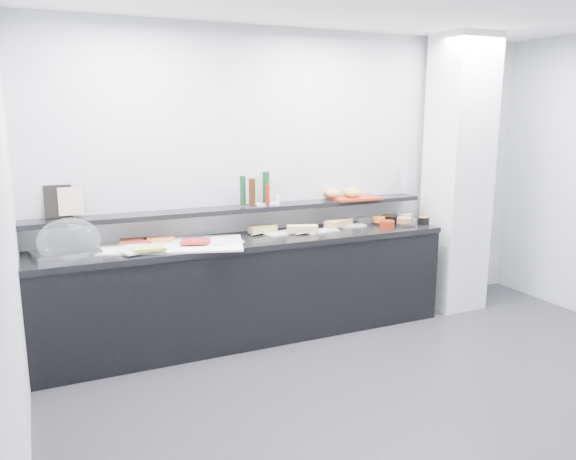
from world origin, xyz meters
name	(u,v)px	position (x,y,z in m)	size (l,w,h in m)	color
ground	(438,409)	(0.00, 0.00, 0.00)	(5.00, 5.00, 0.00)	#2D2D30
back_wall	(307,179)	(0.00, 2.00, 1.35)	(5.00, 0.02, 2.70)	#B9BCC1
column	(458,175)	(1.50, 1.65, 1.35)	(0.50, 0.50, 2.70)	white
buffet_cabinet	(250,291)	(-0.70, 1.70, 0.42)	(3.60, 0.60, 0.85)	black
counter_top	(250,241)	(-0.70, 1.70, 0.88)	(3.62, 0.62, 0.05)	black
wall_shelf	(242,209)	(-0.70, 1.88, 1.13)	(3.60, 0.25, 0.04)	black
cloche_base	(66,253)	(-2.18, 1.72, 0.92)	(0.46, 0.31, 0.04)	#AFB0B6
cloche_dome	(69,241)	(-2.15, 1.67, 1.03)	(0.46, 0.30, 0.34)	white
linen_runner	(167,245)	(-1.40, 1.73, 0.91)	(1.21, 0.57, 0.01)	white
platter_meat_a	(137,242)	(-1.63, 1.85, 0.92)	(0.26, 0.17, 0.01)	silver
food_meat_a	(133,241)	(-1.66, 1.84, 0.94)	(0.21, 0.14, 0.02)	maroon
platter_salmon	(165,241)	(-1.41, 1.80, 0.92)	(0.28, 0.19, 0.01)	white
food_salmon	(159,239)	(-1.45, 1.81, 0.94)	(0.23, 0.15, 0.02)	orange
platter_cheese	(139,250)	(-1.66, 1.57, 0.92)	(0.27, 0.18, 0.01)	white
food_cheese	(150,248)	(-1.58, 1.52, 0.94)	(0.24, 0.16, 0.02)	#D5C953
platter_meat_b	(222,242)	(-0.99, 1.58, 0.92)	(0.31, 0.21, 0.01)	white
food_meat_b	(196,241)	(-1.20, 1.61, 0.94)	(0.23, 0.15, 0.02)	maroon
sandwich_plate_left	(285,233)	(-0.34, 1.76, 0.91)	(0.37, 0.16, 0.01)	white
sandwich_food_left	(263,229)	(-0.52, 1.84, 0.94)	(0.26, 0.10, 0.06)	tan
tongs_left	(258,234)	(-0.60, 1.76, 0.92)	(0.01, 0.01, 0.16)	#AEB1B5
sandwich_plate_mid	(321,231)	(-0.01, 1.68, 0.91)	(0.32, 0.14, 0.01)	silver
sandwich_food_mid	(302,229)	(-0.20, 1.68, 0.94)	(0.27, 0.10, 0.06)	#D8B471
tongs_mid	(302,233)	(-0.23, 1.62, 0.92)	(0.01, 0.01, 0.16)	silver
sandwich_plate_right	(349,225)	(0.35, 1.80, 0.91)	(0.30, 0.13, 0.01)	white
sandwich_food_right	(338,223)	(0.23, 1.79, 0.94)	(0.29, 0.11, 0.06)	tan
tongs_right	(330,228)	(0.10, 1.73, 0.92)	(0.01, 0.01, 0.16)	#B1B4B8
bowl_glass_fruit	(364,221)	(0.52, 1.80, 0.94)	(0.15, 0.15, 0.07)	white
fill_glass_fruit	(379,219)	(0.66, 1.77, 0.95)	(0.13, 0.13, 0.05)	orange
bowl_black_jam	(391,219)	(0.81, 1.78, 0.94)	(0.15, 0.15, 0.07)	black
fill_black_jam	(387,218)	(0.79, 1.81, 0.95)	(0.11, 0.11, 0.05)	#511B0B
bowl_glass_cream	(404,217)	(1.01, 1.84, 0.94)	(0.19, 0.19, 0.07)	white
fill_glass_cream	(404,216)	(1.00, 1.83, 0.95)	(0.16, 0.16, 0.05)	silver
bowl_red_jam	(387,225)	(0.62, 1.57, 0.94)	(0.14, 0.14, 0.07)	maroon
fill_red_jam	(388,223)	(0.64, 1.58, 0.95)	(0.11, 0.11, 0.05)	#5D210D
bowl_glass_salmon	(406,223)	(0.84, 1.56, 0.94)	(0.18, 0.18, 0.07)	white
fill_glass_salmon	(404,220)	(0.86, 1.64, 0.95)	(0.13, 0.13, 0.05)	orange
bowl_black_fruit	(424,221)	(1.06, 1.59, 0.94)	(0.11, 0.11, 0.07)	black
fill_black_fruit	(423,220)	(1.05, 1.58, 0.95)	(0.09, 0.09, 0.05)	orange
framed_print	(58,202)	(-2.19, 1.96, 1.28)	(0.21, 0.02, 0.26)	black
print_art	(71,201)	(-2.10, 1.94, 1.28)	(0.18, 0.00, 0.22)	#C89990
condiment_tray	(266,204)	(-0.47, 1.90, 1.16)	(0.22, 0.14, 0.01)	white
bottle_green_a	(243,191)	(-0.69, 1.88, 1.29)	(0.05, 0.05, 0.26)	#113E19
bottle_brown	(252,192)	(-0.62, 1.83, 1.28)	(0.06, 0.06, 0.24)	#371D0A
bottle_green_b	(266,187)	(-0.45, 1.93, 1.30)	(0.06, 0.06, 0.28)	#103E17
bottle_hot	(268,194)	(-0.47, 1.83, 1.25)	(0.04, 0.04, 0.18)	#9D180B
shaker_salt	(277,199)	(-0.38, 1.86, 1.20)	(0.03, 0.03, 0.07)	white
shaker_pepper	(277,199)	(-0.36, 1.88, 1.20)	(0.03, 0.03, 0.07)	white
bread_tray	(355,198)	(0.44, 1.86, 1.16)	(0.45, 0.32, 0.02)	maroon
bread_roll_nw	(331,192)	(0.25, 1.98, 1.21)	(0.16, 0.10, 0.08)	#AC7441
bread_roll_n	(351,192)	(0.44, 1.93, 1.21)	(0.15, 0.09, 0.08)	tan
bread_roll_ne	(351,191)	(0.47, 1.98, 1.21)	(0.13, 0.08, 0.08)	tan
bread_roll_sw	(353,193)	(0.40, 1.82, 1.21)	(0.14, 0.09, 0.08)	#B38844
bread_roll_s	(355,193)	(0.42, 1.81, 1.21)	(0.12, 0.08, 0.08)	#C77E4C
bread_roll_midw	(333,193)	(0.22, 1.89, 1.21)	(0.15, 0.09, 0.08)	tan
bread_roll_mide	(350,192)	(0.41, 1.90, 1.21)	(0.13, 0.08, 0.08)	gold
carafe	(404,180)	(1.03, 1.89, 1.30)	(0.11, 0.11, 0.30)	white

